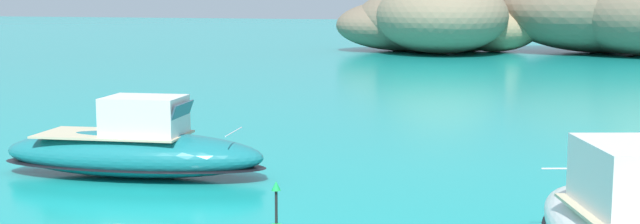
% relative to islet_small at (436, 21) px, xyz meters
% --- Properties ---
extents(islet_small, '(24.30, 21.77, 7.38)m').
position_rel_islet_small_xyz_m(islet_small, '(0.00, 0.00, 0.00)').
color(islet_small, '#9E8966').
rests_on(islet_small, ground).
extents(motorboat_teal, '(8.61, 3.90, 2.45)m').
position_rel_islet_small_xyz_m(motorboat_teal, '(4.18, -61.87, -2.33)').
color(motorboat_teal, '#19727A').
rests_on(motorboat_teal, ground).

